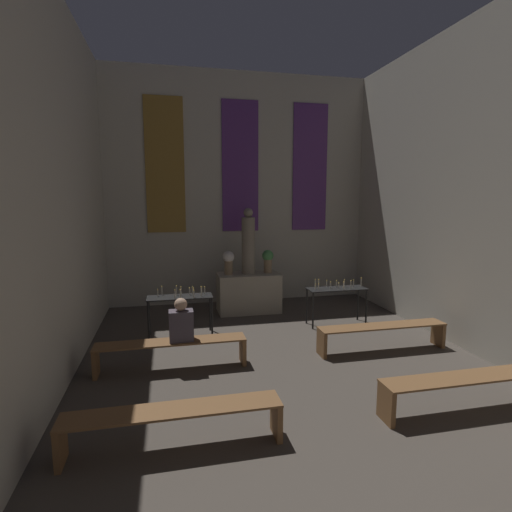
{
  "coord_description": "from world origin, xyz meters",
  "views": [
    {
      "loc": [
        -1.75,
        1.91,
        2.59
      ],
      "look_at": [
        0.0,
        9.82,
        1.4
      ],
      "focal_mm": 28.0,
      "sensor_mm": 36.0,
      "label": 1
    }
  ],
  "objects_px": {
    "candle_rack_left": "(180,302)",
    "candle_rack_right": "(337,293)",
    "statue": "(248,243)",
    "flower_vase_right": "(268,260)",
    "pew_third_left": "(174,419)",
    "flower_vase_left": "(228,261)",
    "pew_third_right": "(468,385)",
    "pew_back_right": "(382,332)",
    "pew_back_left": "(172,348)",
    "person_seated": "(181,322)",
    "altar": "(248,292)"
  },
  "relations": [
    {
      "from": "flower_vase_left",
      "to": "pew_third_left",
      "type": "xyz_separation_m",
      "value": [
        -1.3,
        -4.82,
        -0.85
      ]
    },
    {
      "from": "flower_vase_left",
      "to": "person_seated",
      "type": "xyz_separation_m",
      "value": [
        -1.15,
        -2.82,
        -0.46
      ]
    },
    {
      "from": "flower_vase_right",
      "to": "altar",
      "type": "bearing_deg",
      "value": 180.0
    },
    {
      "from": "flower_vase_right",
      "to": "pew_third_right",
      "type": "height_order",
      "value": "flower_vase_right"
    },
    {
      "from": "flower_vase_left",
      "to": "candle_rack_left",
      "type": "height_order",
      "value": "flower_vase_left"
    },
    {
      "from": "pew_back_left",
      "to": "statue",
      "type": "bearing_deg",
      "value": 58.17
    },
    {
      "from": "altar",
      "to": "candle_rack_right",
      "type": "xyz_separation_m",
      "value": [
        1.57,
        -1.32,
        0.22
      ]
    },
    {
      "from": "flower_vase_right",
      "to": "candle_rack_right",
      "type": "xyz_separation_m",
      "value": [
        1.12,
        -1.32,
        -0.53
      ]
    },
    {
      "from": "flower_vase_right",
      "to": "candle_rack_left",
      "type": "xyz_separation_m",
      "value": [
        -2.02,
        -1.32,
        -0.53
      ]
    },
    {
      "from": "altar",
      "to": "statue",
      "type": "bearing_deg",
      "value": 0.0
    },
    {
      "from": "candle_rack_left",
      "to": "flower_vase_right",
      "type": "bearing_deg",
      "value": 33.18
    },
    {
      "from": "candle_rack_left",
      "to": "pew_third_left",
      "type": "xyz_separation_m",
      "value": [
        -0.18,
        -3.5,
        -0.32
      ]
    },
    {
      "from": "pew_third_left",
      "to": "statue",
      "type": "bearing_deg",
      "value": 70.02
    },
    {
      "from": "pew_third_right",
      "to": "pew_back_right",
      "type": "relative_size",
      "value": 1.0
    },
    {
      "from": "flower_vase_left",
      "to": "candle_rack_right",
      "type": "distance_m",
      "value": 2.47
    },
    {
      "from": "candle_rack_left",
      "to": "candle_rack_right",
      "type": "relative_size",
      "value": 1.0
    },
    {
      "from": "pew_third_right",
      "to": "flower_vase_left",
      "type": "bearing_deg",
      "value": 114.59
    },
    {
      "from": "pew_third_left",
      "to": "candle_rack_left",
      "type": "bearing_deg",
      "value": 86.98
    },
    {
      "from": "flower_vase_left",
      "to": "pew_back_right",
      "type": "height_order",
      "value": "flower_vase_left"
    },
    {
      "from": "statue",
      "to": "candle_rack_left",
      "type": "bearing_deg",
      "value": -139.88
    },
    {
      "from": "pew_third_left",
      "to": "pew_back_right",
      "type": "height_order",
      "value": "same"
    },
    {
      "from": "pew_third_left",
      "to": "person_seated",
      "type": "height_order",
      "value": "person_seated"
    },
    {
      "from": "altar",
      "to": "pew_third_left",
      "type": "distance_m",
      "value": 5.13
    },
    {
      "from": "pew_third_left",
      "to": "person_seated",
      "type": "distance_m",
      "value": 2.04
    },
    {
      "from": "pew_third_left",
      "to": "pew_back_right",
      "type": "xyz_separation_m",
      "value": [
        3.5,
        1.99,
        0.0
      ]
    },
    {
      "from": "pew_back_right",
      "to": "candle_rack_right",
      "type": "bearing_deg",
      "value": 96.81
    },
    {
      "from": "statue",
      "to": "person_seated",
      "type": "relative_size",
      "value": 2.25
    },
    {
      "from": "person_seated",
      "to": "flower_vase_left",
      "type": "bearing_deg",
      "value": 67.86
    },
    {
      "from": "statue",
      "to": "flower_vase_left",
      "type": "xyz_separation_m",
      "value": [
        -0.45,
        0.0,
        -0.38
      ]
    },
    {
      "from": "flower_vase_left",
      "to": "pew_third_right",
      "type": "relative_size",
      "value": 0.23
    },
    {
      "from": "pew_third_left",
      "to": "candle_rack_right",
      "type": "bearing_deg",
      "value": 46.45
    },
    {
      "from": "altar",
      "to": "pew_third_left",
      "type": "relative_size",
      "value": 0.62
    },
    {
      "from": "candle_rack_left",
      "to": "pew_third_right",
      "type": "distance_m",
      "value": 4.83
    },
    {
      "from": "candle_rack_right",
      "to": "person_seated",
      "type": "relative_size",
      "value": 1.84
    },
    {
      "from": "pew_third_left",
      "to": "pew_back_right",
      "type": "bearing_deg",
      "value": 29.66
    },
    {
      "from": "flower_vase_right",
      "to": "pew_third_right",
      "type": "relative_size",
      "value": 0.23
    },
    {
      "from": "candle_rack_left",
      "to": "pew_back_right",
      "type": "bearing_deg",
      "value": -24.33
    },
    {
      "from": "flower_vase_right",
      "to": "pew_third_left",
      "type": "xyz_separation_m",
      "value": [
        -2.2,
        -4.82,
        -0.85
      ]
    },
    {
      "from": "flower_vase_left",
      "to": "person_seated",
      "type": "relative_size",
      "value": 0.8
    },
    {
      "from": "pew_back_right",
      "to": "person_seated",
      "type": "height_order",
      "value": "person_seated"
    },
    {
      "from": "statue",
      "to": "flower_vase_right",
      "type": "height_order",
      "value": "statue"
    },
    {
      "from": "candle_rack_left",
      "to": "candle_rack_right",
      "type": "xyz_separation_m",
      "value": [
        3.14,
        0.0,
        -0.0
      ]
    },
    {
      "from": "candle_rack_right",
      "to": "person_seated",
      "type": "distance_m",
      "value": 3.51
    },
    {
      "from": "flower_vase_left",
      "to": "pew_back_left",
      "type": "bearing_deg",
      "value": -114.72
    },
    {
      "from": "flower_vase_left",
      "to": "flower_vase_right",
      "type": "xyz_separation_m",
      "value": [
        0.91,
        0.0,
        0.0
      ]
    },
    {
      "from": "pew_back_left",
      "to": "pew_back_right",
      "type": "distance_m",
      "value": 3.5
    },
    {
      "from": "pew_third_right",
      "to": "pew_back_left",
      "type": "bearing_deg",
      "value": 150.34
    },
    {
      "from": "flower_vase_left",
      "to": "candle_rack_left",
      "type": "bearing_deg",
      "value": -130.16
    },
    {
      "from": "pew_third_right",
      "to": "pew_back_left",
      "type": "distance_m",
      "value": 4.03
    },
    {
      "from": "pew_back_left",
      "to": "person_seated",
      "type": "xyz_separation_m",
      "value": [
        0.15,
        0.0,
        0.4
      ]
    }
  ]
}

